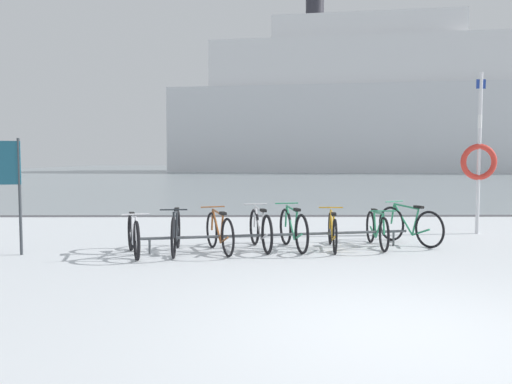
# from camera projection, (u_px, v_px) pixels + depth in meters

# --- Properties ---
(ground) EXTENTS (80.00, 132.00, 0.08)m
(ground) POSITION_uv_depth(u_px,v_px,m) (264.00, 174.00, 58.78)
(ground) COLOR silver
(bike_rack) EXTENTS (5.03, 1.00, 0.31)m
(bike_rack) POSITION_uv_depth(u_px,v_px,m) (277.00, 235.00, 9.40)
(bike_rack) COLOR #4C5156
(bike_rack) RESTS_ON ground
(bicycle_0) EXTENTS (0.64, 1.57, 0.77)m
(bicycle_0) POSITION_uv_depth(u_px,v_px,m) (134.00, 235.00, 8.86)
(bicycle_0) COLOR black
(bicycle_0) RESTS_ON ground
(bicycle_1) EXTENTS (0.46, 1.76, 0.83)m
(bicycle_1) POSITION_uv_depth(u_px,v_px,m) (176.00, 232.00, 9.10)
(bicycle_1) COLOR black
(bicycle_1) RESTS_ON ground
(bicycle_2) EXTENTS (0.67, 1.57, 0.79)m
(bicycle_2) POSITION_uv_depth(u_px,v_px,m) (219.00, 232.00, 9.17)
(bicycle_2) COLOR black
(bicycle_2) RESTS_ON ground
(bicycle_3) EXTENTS (0.53, 1.66, 0.82)m
(bicycle_3) POSITION_uv_depth(u_px,v_px,m) (260.00, 229.00, 9.46)
(bicycle_3) COLOR black
(bicycle_3) RESTS_ON ground
(bicycle_4) EXTENTS (0.53, 1.68, 0.83)m
(bicycle_4) POSITION_uv_depth(u_px,v_px,m) (293.00, 229.00, 9.46)
(bicycle_4) COLOR black
(bicycle_4) RESTS_ON ground
(bicycle_5) EXTENTS (0.46, 1.68, 0.75)m
(bicycle_5) POSITION_uv_depth(u_px,v_px,m) (332.00, 231.00, 9.49)
(bicycle_5) COLOR black
(bicycle_5) RESTS_ON ground
(bicycle_6) EXTENTS (0.46, 1.68, 0.75)m
(bicycle_6) POSITION_uv_depth(u_px,v_px,m) (377.00, 229.00, 9.69)
(bicycle_6) COLOR black
(bicycle_6) RESTS_ON ground
(bicycle_7) EXTENTS (0.86, 1.50, 0.82)m
(bicycle_7) POSITION_uv_depth(u_px,v_px,m) (409.00, 225.00, 10.02)
(bicycle_7) COLOR black
(bicycle_7) RESTS_ON ground
(info_sign) EXTENTS (0.55, 0.15, 2.03)m
(info_sign) POSITION_uv_depth(u_px,v_px,m) (4.00, 176.00, 8.80)
(info_sign) COLOR #33383D
(info_sign) RESTS_ON ground
(rescue_post) EXTENTS (0.81, 0.12, 3.56)m
(rescue_post) POSITION_uv_depth(u_px,v_px,m) (479.00, 159.00, 11.35)
(rescue_post) COLOR silver
(rescue_post) RESTS_ON ground
(ferry_ship) EXTENTS (51.11, 20.47, 23.30)m
(ferry_ship) POSITION_uv_depth(u_px,v_px,m) (371.00, 109.00, 63.91)
(ferry_ship) COLOR silver
(ferry_ship) RESTS_ON ground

